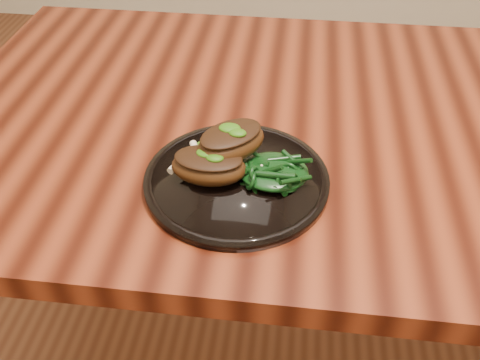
{
  "coord_description": "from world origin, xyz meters",
  "views": [
    {
      "loc": [
        -0.18,
        -0.78,
        1.26
      ],
      "look_at": [
        -0.25,
        -0.22,
        0.78
      ],
      "focal_mm": 40.0,
      "sensor_mm": 36.0,
      "label": 1
    }
  ],
  "objects_px": {
    "lamb_chop_front": "(208,165)",
    "greens_heap": "(274,168)",
    "desk": "(391,161)",
    "plate": "(237,180)"
  },
  "relations": [
    {
      "from": "lamb_chop_front",
      "to": "greens_heap",
      "type": "height_order",
      "value": "lamb_chop_front"
    },
    {
      "from": "lamb_chop_front",
      "to": "desk",
      "type": "bearing_deg",
      "value": 34.5
    },
    {
      "from": "plate",
      "to": "greens_heap",
      "type": "xyz_separation_m",
      "value": [
        0.05,
        0.0,
        0.02
      ]
    },
    {
      "from": "lamb_chop_front",
      "to": "greens_heap",
      "type": "relative_size",
      "value": 1.14
    },
    {
      "from": "plate",
      "to": "greens_heap",
      "type": "relative_size",
      "value": 2.65
    },
    {
      "from": "greens_heap",
      "to": "lamb_chop_front",
      "type": "bearing_deg",
      "value": -171.25
    },
    {
      "from": "desk",
      "to": "greens_heap",
      "type": "xyz_separation_m",
      "value": [
        -0.2,
        -0.19,
        0.11
      ]
    },
    {
      "from": "lamb_chop_front",
      "to": "greens_heap",
      "type": "bearing_deg",
      "value": 8.75
    },
    {
      "from": "plate",
      "to": "greens_heap",
      "type": "height_order",
      "value": "greens_heap"
    },
    {
      "from": "plate",
      "to": "lamb_chop_front",
      "type": "bearing_deg",
      "value": -166.56
    }
  ]
}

